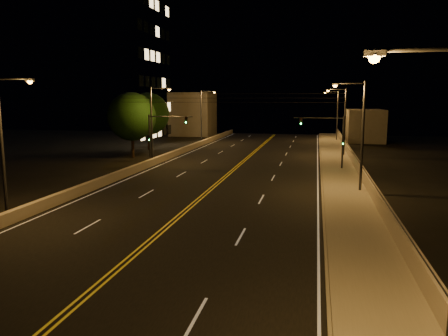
% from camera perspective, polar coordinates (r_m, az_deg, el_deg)
% --- Properties ---
extents(ground, '(160.00, 160.00, 0.00)m').
position_cam_1_polar(ground, '(16.21, -21.69, -18.66)').
color(ground, black).
rests_on(ground, ground).
extents(road, '(18.00, 120.00, 0.02)m').
position_cam_1_polar(road, '(33.69, -2.63, -3.55)').
color(road, black).
rests_on(road, ground).
extents(sidewalk, '(3.60, 120.00, 0.30)m').
position_cam_1_polar(sidewalk, '(32.72, 16.05, -4.03)').
color(sidewalk, gray).
rests_on(sidewalk, ground).
extents(curb, '(0.14, 120.00, 0.15)m').
position_cam_1_polar(curb, '(32.64, 12.76, -4.06)').
color(curb, gray).
rests_on(curb, ground).
extents(parapet_wall, '(0.30, 120.00, 1.00)m').
position_cam_1_polar(parapet_wall, '(32.75, 18.98, -2.99)').
color(parapet_wall, '#AEA091').
rests_on(parapet_wall, sidewalk).
extents(jersey_barrier, '(0.45, 120.00, 0.76)m').
position_cam_1_polar(jersey_barrier, '(37.05, -16.82, -2.19)').
color(jersey_barrier, '#AEA091').
rests_on(jersey_barrier, ground).
extents(distant_building_right, '(6.00, 10.00, 5.47)m').
position_cam_1_polar(distant_building_right, '(79.66, 17.89, 5.31)').
color(distant_building_right, slate).
rests_on(distant_building_right, ground).
extents(distant_building_left, '(8.00, 8.00, 8.51)m').
position_cam_1_polar(distant_building_left, '(88.38, -4.08, 7.04)').
color(distant_building_left, slate).
rests_on(distant_building_left, ground).
extents(parapet_rail, '(0.06, 120.00, 0.06)m').
position_cam_1_polar(parapet_rail, '(32.65, 19.03, -2.08)').
color(parapet_rail, black).
rests_on(parapet_rail, parapet_wall).
extents(lane_markings, '(17.32, 116.00, 0.00)m').
position_cam_1_polar(lane_markings, '(33.62, -2.66, -3.55)').
color(lane_markings, silver).
rests_on(lane_markings, road).
extents(streetlight_1, '(2.55, 0.28, 8.65)m').
position_cam_1_polar(streetlight_1, '(35.03, 17.22, 4.84)').
color(streetlight_1, '#2D2D33').
rests_on(streetlight_1, ground).
extents(streetlight_2, '(2.55, 0.28, 8.65)m').
position_cam_1_polar(streetlight_2, '(57.22, 15.23, 6.42)').
color(streetlight_2, '#2D2D33').
rests_on(streetlight_2, ground).
extents(streetlight_3, '(2.55, 0.28, 8.65)m').
position_cam_1_polar(streetlight_3, '(77.89, 14.39, 7.08)').
color(streetlight_3, '#2D2D33').
rests_on(streetlight_3, ground).
extents(streetlight_4, '(2.55, 0.28, 8.65)m').
position_cam_1_polar(streetlight_4, '(29.26, -26.65, 3.52)').
color(streetlight_4, '#2D2D33').
rests_on(streetlight_4, ground).
extents(streetlight_5, '(2.55, 0.28, 8.65)m').
position_cam_1_polar(streetlight_5, '(50.81, -9.14, 6.33)').
color(streetlight_5, '#2D2D33').
rests_on(streetlight_5, ground).
extents(streetlight_6, '(2.55, 0.28, 8.65)m').
position_cam_1_polar(streetlight_6, '(71.93, -2.77, 7.21)').
color(streetlight_6, '#2D2D33').
rests_on(streetlight_6, ground).
extents(traffic_signal_right, '(5.11, 0.31, 5.60)m').
position_cam_1_polar(traffic_signal_right, '(45.86, 13.98, 4.09)').
color(traffic_signal_right, '#2D2D33').
rests_on(traffic_signal_right, ground).
extents(traffic_signal_left, '(5.11, 0.31, 5.60)m').
position_cam_1_polar(traffic_signal_left, '(48.89, -8.54, 4.55)').
color(traffic_signal_left, '#2D2D33').
rests_on(traffic_signal_left, ground).
extents(overhead_wires, '(22.00, 0.03, 0.83)m').
position_cam_1_polar(overhead_wires, '(42.14, 0.58, 9.12)').
color(overhead_wires, black).
extents(building_tower, '(24.00, 15.00, 32.79)m').
position_cam_1_polar(building_tower, '(76.55, -17.72, 15.01)').
color(building_tower, slate).
rests_on(building_tower, ground).
extents(tree_0, '(6.00, 6.00, 8.14)m').
position_cam_1_polar(tree_0, '(55.74, -11.95, 6.58)').
color(tree_0, black).
rests_on(tree_0, ground).
extents(tree_1, '(6.05, 6.05, 8.20)m').
position_cam_1_polar(tree_1, '(63.69, -9.89, 6.97)').
color(tree_1, black).
rests_on(tree_1, ground).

